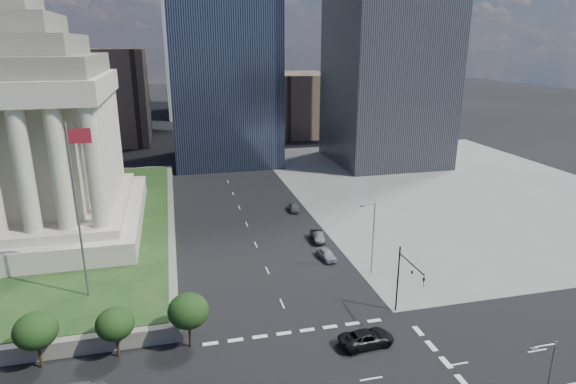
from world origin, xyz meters
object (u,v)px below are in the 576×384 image
object	(u,v)px
parked_sedan_mid	(318,237)
war_memorial	(8,103)
traffic_signal_ne	(406,276)
pickup_truck	(367,338)
street_lamp_north	(372,234)
parked_sedan_near	(327,254)
flagpole	(78,203)
parked_sedan_far	(294,208)

from	to	relation	value
parked_sedan_mid	war_memorial	bearing A→B (deg)	171.32
traffic_signal_ne	pickup_truck	xyz separation A→B (m)	(-5.90, -3.70, -4.45)
street_lamp_north	parked_sedan_near	size ratio (longest dim) A/B	2.32
war_memorial	parked_sedan_near	size ratio (longest dim) A/B	9.05
war_memorial	parked_sedan_near	distance (m)	50.78
flagpole	parked_sedan_mid	size ratio (longest dim) A/B	4.42
war_memorial	flagpole	distance (m)	28.16
street_lamp_north	traffic_signal_ne	bearing A→B (deg)	-94.19
traffic_signal_ne	parked_sedan_far	size ratio (longest dim) A/B	1.94
traffic_signal_ne	parked_sedan_mid	distance (m)	24.06
flagpole	parked_sedan_near	xyz separation A→B (m)	(30.83, 6.60, -12.38)
traffic_signal_ne	parked_sedan_mid	world-z (taller)	traffic_signal_ne
pickup_truck	parked_sedan_mid	xyz separation A→B (m)	(3.05, 27.16, -0.06)
flagpole	parked_sedan_far	size ratio (longest dim) A/B	4.86
parked_sedan_far	street_lamp_north	bearing A→B (deg)	-74.84
parked_sedan_mid	parked_sedan_far	world-z (taller)	parked_sedan_mid
pickup_truck	flagpole	bearing A→B (deg)	58.37
pickup_truck	parked_sedan_mid	bearing A→B (deg)	-11.82
war_memorial	street_lamp_north	bearing A→B (deg)	-25.92
flagpole	war_memorial	bearing A→B (deg)	116.89
flagpole	street_lamp_north	distance (m)	35.95
traffic_signal_ne	parked_sedan_far	world-z (taller)	traffic_signal_ne
traffic_signal_ne	parked_sedan_mid	xyz separation A→B (m)	(-2.85, 23.46, -4.50)
flagpole	pickup_truck	size ratio (longest dim) A/B	3.47
traffic_signal_ne	parked_sedan_near	world-z (taller)	traffic_signal_ne
flagpole	street_lamp_north	xyz separation A→B (m)	(35.16, 1.00, -7.45)
parked_sedan_far	war_memorial	bearing A→B (deg)	-168.30
traffic_signal_ne	pickup_truck	bearing A→B (deg)	-147.94
war_memorial	parked_sedan_far	size ratio (longest dim) A/B	9.47
traffic_signal_ne	parked_sedan_near	xyz separation A→B (m)	(-3.50, 16.90, -4.52)
flagpole	pickup_truck	distance (m)	34.00
flagpole	street_lamp_north	size ratio (longest dim) A/B	2.00
war_memorial	parked_sedan_near	world-z (taller)	war_memorial
street_lamp_north	flagpole	bearing A→B (deg)	-178.37
pickup_truck	parked_sedan_near	bearing A→B (deg)	-12.06
war_memorial	flagpole	size ratio (longest dim) A/B	1.95
pickup_truck	parked_sedan_near	xyz separation A→B (m)	(2.40, 20.60, -0.07)
pickup_truck	street_lamp_north	bearing A→B (deg)	-29.57
parked_sedan_mid	flagpole	bearing A→B (deg)	-152.05
parked_sedan_mid	parked_sedan_far	size ratio (longest dim) A/B	1.10
war_memorial	parked_sedan_far	bearing A→B (deg)	4.68
parked_sedan_near	war_memorial	bearing A→B (deg)	151.27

